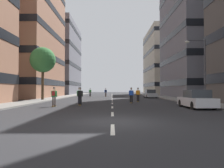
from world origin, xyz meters
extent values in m
plane|color=#28282B|center=(0.00, 26.68, 0.00)|extent=(160.06, 160.06, 0.00)
cube|color=gray|center=(-9.72, 30.01, 0.07)|extent=(3.06, 73.36, 0.14)
cube|color=gray|center=(9.72, 30.01, 0.07)|extent=(3.06, 73.36, 0.14)
cube|color=silver|center=(0.00, -2.00, 0.00)|extent=(0.16, 2.20, 0.01)
cube|color=silver|center=(0.00, 3.00, 0.00)|extent=(0.16, 2.20, 0.01)
cube|color=silver|center=(0.00, 8.00, 0.00)|extent=(0.16, 2.20, 0.01)
cube|color=silver|center=(0.00, 13.00, 0.00)|extent=(0.16, 2.20, 0.01)
cube|color=silver|center=(0.00, 18.00, 0.00)|extent=(0.16, 2.20, 0.01)
cube|color=silver|center=(0.00, 23.00, 0.00)|extent=(0.16, 2.20, 0.01)
cube|color=silver|center=(0.00, 28.00, 0.00)|extent=(0.16, 2.20, 0.01)
cube|color=silver|center=(0.00, 33.00, 0.00)|extent=(0.16, 2.20, 0.01)
cube|color=silver|center=(0.00, 38.00, 0.00)|extent=(0.16, 2.20, 0.01)
cube|color=silver|center=(0.00, 43.00, 0.00)|extent=(0.16, 2.20, 0.01)
cube|color=silver|center=(0.00, 48.00, 0.00)|extent=(0.16, 2.20, 0.01)
cube|color=silver|center=(0.00, 53.00, 0.00)|extent=(0.16, 2.20, 0.01)
cube|color=silver|center=(0.00, 58.00, 0.00)|extent=(0.16, 2.20, 0.01)
cube|color=#9E6B51|center=(-18.29, 29.86, 18.91)|extent=(14.07, 18.52, 37.81)
cube|color=black|center=(-18.29, 29.86, 2.84)|extent=(14.19, 18.64, 1.10)
cube|color=black|center=(-18.29, 29.86, 7.56)|extent=(14.19, 18.64, 1.10)
cube|color=black|center=(-18.29, 29.86, 12.29)|extent=(14.19, 18.64, 1.10)
cube|color=black|center=(-18.29, 29.86, 17.01)|extent=(14.19, 18.64, 1.10)
cube|color=slate|center=(-18.29, 54.78, 10.90)|extent=(14.07, 21.21, 21.81)
cube|color=black|center=(-18.29, 54.78, 3.27)|extent=(14.19, 21.33, 1.10)
cube|color=black|center=(-18.29, 54.78, 8.72)|extent=(14.19, 21.33, 1.10)
cube|color=black|center=(-18.29, 54.78, 14.17)|extent=(14.19, 21.33, 1.10)
cube|color=black|center=(-18.29, 54.78, 19.63)|extent=(14.19, 21.33, 1.10)
cube|color=slate|center=(18.29, 29.86, 13.55)|extent=(14.07, 17.55, 27.11)
cube|color=black|center=(18.29, 29.86, 2.71)|extent=(14.19, 17.67, 1.10)
cube|color=black|center=(18.29, 29.86, 7.23)|extent=(14.19, 17.67, 1.10)
cube|color=black|center=(18.29, 29.86, 11.75)|extent=(14.19, 17.67, 1.10)
cube|color=black|center=(18.29, 29.86, 16.26)|extent=(14.19, 17.67, 1.10)
cube|color=#BCB29E|center=(18.29, 54.78, 9.89)|extent=(14.07, 19.84, 19.77)
cube|color=black|center=(18.29, 54.78, 2.97)|extent=(14.19, 19.96, 1.10)
cube|color=black|center=(18.29, 54.78, 7.91)|extent=(14.19, 19.96, 1.10)
cube|color=black|center=(18.29, 54.78, 12.85)|extent=(14.19, 19.96, 1.10)
cube|color=black|center=(18.29, 54.78, 17.80)|extent=(14.19, 19.96, 1.10)
cube|color=#B2B7BF|center=(6.99, 28.18, 0.53)|extent=(1.80, 4.40, 0.70)
cube|color=#2D3338|center=(6.99, 28.03, 1.20)|extent=(1.60, 2.10, 0.64)
cylinder|color=black|center=(6.19, 29.63, 0.32)|extent=(0.22, 0.64, 0.64)
cylinder|color=black|center=(7.79, 29.63, 0.32)|extent=(0.22, 0.64, 0.64)
cylinder|color=black|center=(6.19, 26.73, 0.32)|extent=(0.22, 0.64, 0.64)
cylinder|color=black|center=(7.79, 26.73, 0.32)|extent=(0.22, 0.64, 0.64)
cube|color=silver|center=(6.99, 7.20, 0.53)|extent=(1.80, 4.40, 0.70)
cube|color=#2D3338|center=(6.99, 7.05, 1.20)|extent=(1.60, 2.10, 0.64)
cylinder|color=black|center=(6.19, 8.65, 0.32)|extent=(0.22, 0.64, 0.64)
cylinder|color=black|center=(7.79, 8.65, 0.32)|extent=(0.22, 0.64, 0.64)
cylinder|color=black|center=(6.19, 5.75, 0.32)|extent=(0.22, 0.64, 0.64)
cylinder|color=black|center=(7.79, 5.75, 0.32)|extent=(0.22, 0.64, 0.64)
cylinder|color=#4C3823|center=(-9.72, 18.88, 2.30)|extent=(0.36, 0.36, 4.32)
sphere|color=#387A3D|center=(-9.72, 18.88, 5.69)|extent=(3.52, 3.52, 3.52)
cylinder|color=#3F3F44|center=(9.42, 10.85, 3.39)|extent=(0.16, 0.16, 6.50)
cylinder|color=#3F3F44|center=(8.52, 10.85, 6.54)|extent=(1.80, 0.10, 0.10)
ellipsoid|color=silver|center=(7.62, 10.85, 6.39)|extent=(0.50, 0.30, 0.24)
cube|color=brown|center=(-3.45, 11.62, 0.08)|extent=(0.24, 0.91, 0.02)
cylinder|color=#D8BF4C|center=(-3.47, 11.94, 0.04)|extent=(0.18, 0.08, 0.07)
cylinder|color=#D8BF4C|center=(-3.44, 11.30, 0.04)|extent=(0.18, 0.08, 0.07)
cylinder|color=#2D334C|center=(-3.54, 11.62, 0.49)|extent=(0.15, 0.15, 0.80)
cylinder|color=#2D334C|center=(-3.36, 11.63, 0.49)|extent=(0.15, 0.15, 0.80)
cube|color=green|center=(-3.45, 11.62, 1.17)|extent=(0.33, 0.21, 0.55)
cylinder|color=green|center=(-3.67, 11.66, 1.14)|extent=(0.10, 0.23, 0.55)
cylinder|color=green|center=(-3.23, 11.68, 1.14)|extent=(0.10, 0.23, 0.55)
sphere|color=tan|center=(-3.45, 11.64, 1.62)|extent=(0.22, 0.22, 0.22)
sphere|color=black|center=(-3.45, 11.64, 1.67)|extent=(0.21, 0.21, 0.21)
cube|color=brown|center=(-3.12, 9.97, 0.08)|extent=(0.29, 0.92, 0.02)
cylinder|color=#D8BF4C|center=(-3.15, 10.29, 0.04)|extent=(0.19, 0.09, 0.07)
cylinder|color=#D8BF4C|center=(-3.08, 9.65, 0.04)|extent=(0.19, 0.09, 0.07)
cylinder|color=black|center=(-3.21, 9.96, 0.49)|extent=(0.15, 0.15, 0.80)
cylinder|color=black|center=(-3.03, 9.98, 0.49)|extent=(0.15, 0.15, 0.80)
cube|color=black|center=(-3.12, 9.97, 1.17)|extent=(0.34, 0.23, 0.55)
cylinder|color=black|center=(-3.34, 9.99, 1.14)|extent=(0.11, 0.24, 0.55)
cylinder|color=black|center=(-2.90, 10.04, 1.14)|extent=(0.11, 0.24, 0.55)
sphere|color=beige|center=(-3.12, 9.99, 1.62)|extent=(0.22, 0.22, 0.22)
sphere|color=black|center=(-3.12, 9.99, 1.67)|extent=(0.21, 0.21, 0.21)
cube|color=brown|center=(-5.27, 8.61, 0.08)|extent=(0.23, 0.91, 0.02)
cylinder|color=#D8BF4C|center=(-5.26, 8.93, 0.04)|extent=(0.18, 0.08, 0.07)
cylinder|color=#D8BF4C|center=(-5.28, 8.29, 0.04)|extent=(0.18, 0.08, 0.07)
cylinder|color=#594C47|center=(-5.36, 8.61, 0.49)|extent=(0.14, 0.14, 0.80)
cylinder|color=#594C47|center=(-5.18, 8.61, 0.49)|extent=(0.14, 0.14, 0.80)
cube|color=green|center=(-5.27, 8.61, 1.17)|extent=(0.33, 0.21, 0.55)
cylinder|color=green|center=(-5.49, 8.67, 1.14)|extent=(0.10, 0.23, 0.55)
cylinder|color=green|center=(-5.05, 8.65, 1.14)|extent=(0.10, 0.23, 0.55)
sphere|color=beige|center=(-5.27, 8.63, 1.62)|extent=(0.22, 0.22, 0.22)
sphere|color=black|center=(-5.27, 8.63, 1.67)|extent=(0.21, 0.21, 0.21)
cube|color=#A52626|center=(-5.27, 8.43, 1.20)|extent=(0.26, 0.17, 0.40)
cube|color=brown|center=(-4.76, 35.04, 0.08)|extent=(0.41, 0.92, 0.02)
cylinder|color=#D8BF4C|center=(-4.84, 35.35, 0.04)|extent=(0.19, 0.11, 0.07)
cylinder|color=#D8BF4C|center=(-4.69, 34.72, 0.04)|extent=(0.19, 0.11, 0.07)
cylinder|color=black|center=(-4.85, 35.01, 0.49)|extent=(0.17, 0.17, 0.80)
cylinder|color=black|center=(-4.68, 35.06, 0.49)|extent=(0.17, 0.17, 0.80)
cube|color=green|center=(-4.76, 35.04, 1.17)|extent=(0.36, 0.27, 0.55)
cylinder|color=green|center=(-4.99, 35.03, 1.14)|extent=(0.14, 0.24, 0.55)
cylinder|color=green|center=(-4.56, 35.14, 1.14)|extent=(0.14, 0.24, 0.55)
sphere|color=beige|center=(-4.77, 35.05, 1.62)|extent=(0.22, 0.22, 0.22)
sphere|color=black|center=(-4.77, 35.05, 1.67)|extent=(0.21, 0.21, 0.21)
cube|color=#4C8C4C|center=(-4.72, 34.86, 1.20)|extent=(0.29, 0.22, 0.40)
cube|color=brown|center=(-1.38, 34.50, 0.08)|extent=(0.41, 0.92, 0.02)
cylinder|color=#D8BF4C|center=(-1.46, 34.81, 0.04)|extent=(0.19, 0.11, 0.07)
cylinder|color=#D8BF4C|center=(-1.30, 34.19, 0.04)|extent=(0.19, 0.11, 0.07)
cylinder|color=#594C47|center=(-1.47, 34.48, 0.49)|extent=(0.17, 0.17, 0.80)
cylinder|color=#594C47|center=(-1.29, 34.52, 0.49)|extent=(0.17, 0.17, 0.80)
cube|color=blue|center=(-1.38, 34.50, 1.17)|extent=(0.36, 0.27, 0.55)
cylinder|color=blue|center=(-1.61, 34.50, 1.14)|extent=(0.14, 0.24, 0.55)
cylinder|color=blue|center=(-1.18, 34.60, 1.14)|extent=(0.14, 0.24, 0.55)
sphere|color=#997051|center=(-1.39, 34.52, 1.62)|extent=(0.22, 0.22, 0.22)
sphere|color=black|center=(-1.39, 34.52, 1.67)|extent=(0.21, 0.21, 0.21)
cube|color=black|center=(-1.34, 34.33, 1.20)|extent=(0.29, 0.22, 0.40)
cube|color=brown|center=(3.23, 15.85, 0.08)|extent=(0.39, 0.92, 0.02)
cylinder|color=#D8BF4C|center=(3.29, 16.17, 0.04)|extent=(0.19, 0.11, 0.07)
cylinder|color=#D8BF4C|center=(3.16, 15.54, 0.04)|extent=(0.19, 0.11, 0.07)
cylinder|color=black|center=(3.14, 15.87, 0.49)|extent=(0.17, 0.17, 0.80)
cylinder|color=black|center=(3.31, 15.83, 0.49)|extent=(0.17, 0.17, 0.80)
cube|color=orange|center=(3.23, 15.85, 1.17)|extent=(0.36, 0.26, 0.55)
cylinder|color=orange|center=(3.02, 15.95, 1.14)|extent=(0.14, 0.24, 0.55)
cylinder|color=orange|center=(3.45, 15.86, 1.14)|extent=(0.14, 0.24, 0.55)
sphere|color=beige|center=(3.23, 15.87, 1.62)|extent=(0.22, 0.22, 0.22)
sphere|color=black|center=(3.23, 15.87, 1.67)|extent=(0.21, 0.21, 0.21)
cube|color=brown|center=(2.17, 13.50, 0.08)|extent=(0.40, 0.92, 0.02)
cylinder|color=#D8BF4C|center=(2.24, 13.81, 0.04)|extent=(0.19, 0.11, 0.07)
cylinder|color=#D8BF4C|center=(2.09, 13.19, 0.04)|extent=(0.19, 0.11, 0.07)
cylinder|color=black|center=(2.08, 13.52, 0.49)|extent=(0.17, 0.17, 0.80)
cylinder|color=black|center=(2.25, 13.48, 0.49)|extent=(0.17, 0.17, 0.80)
cube|color=blue|center=(2.17, 13.50, 1.17)|extent=(0.36, 0.27, 0.55)
cylinder|color=blue|center=(1.96, 13.60, 1.14)|extent=(0.14, 0.24, 0.55)
cylinder|color=blue|center=(2.39, 13.50, 1.14)|extent=(0.14, 0.24, 0.55)
sphere|color=tan|center=(2.17, 13.52, 1.62)|extent=(0.22, 0.22, 0.22)
sphere|color=black|center=(2.17, 13.52, 1.67)|extent=(0.21, 0.21, 0.21)
camera|label=1|loc=(-0.03, -10.24, 1.57)|focal=33.48mm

